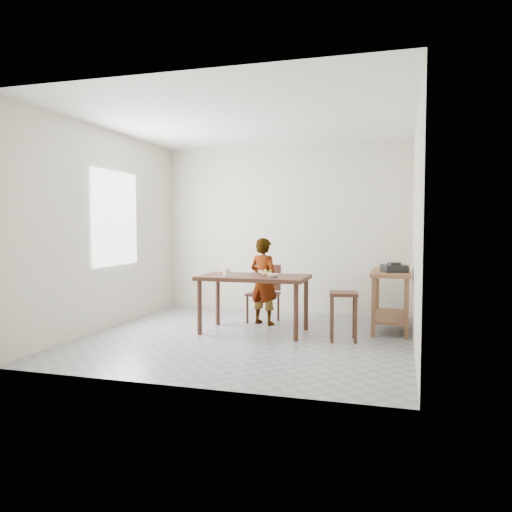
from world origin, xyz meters
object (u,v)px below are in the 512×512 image
(dining_table, at_px, (254,304))
(stool, at_px, (343,316))
(prep_counter, at_px, (391,300))
(dining_chair, at_px, (263,294))
(child, at_px, (264,281))

(dining_table, relative_size, stool, 2.35)
(prep_counter, bearing_deg, dining_table, -157.85)
(dining_table, xyz_separation_m, dining_chair, (-0.07, 0.71, 0.04))
(prep_counter, distance_m, child, 1.76)
(dining_chair, bearing_deg, dining_table, -76.66)
(prep_counter, bearing_deg, stool, -122.52)
(prep_counter, distance_m, dining_chair, 1.79)
(stool, bearing_deg, child, 149.48)
(dining_table, distance_m, child, 0.61)
(dining_table, distance_m, dining_chair, 0.71)
(prep_counter, height_order, stool, prep_counter)
(child, bearing_deg, dining_table, 111.85)
(prep_counter, relative_size, stool, 2.01)
(child, bearing_deg, dining_chair, -50.44)
(dining_table, bearing_deg, dining_chair, 95.76)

